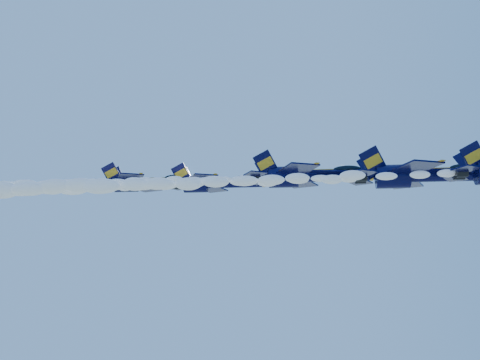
# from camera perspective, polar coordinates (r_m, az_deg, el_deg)

# --- Properties ---
(smoke_trail_jet_lead) EXTENTS (51.68, 1.86, 1.67)m
(smoke_trail_jet_lead) POSITION_cam_1_polar(r_m,az_deg,el_deg) (61.45, -4.31, -0.23)
(smoke_trail_jet_lead) COLOR white
(jet_second) EXTENTS (16.93, 13.89, 6.29)m
(jet_second) POSITION_cam_1_polar(r_m,az_deg,el_deg) (67.85, 17.08, 0.48)
(jet_second) COLOR black
(smoke_trail_jet_second) EXTENTS (51.68, 2.02, 1.82)m
(smoke_trail_jet_second) POSITION_cam_1_polar(r_m,az_deg,el_deg) (69.46, -10.75, -0.51)
(smoke_trail_jet_second) COLOR white
(jet_third) EXTENTS (17.33, 14.22, 6.44)m
(jet_third) POSITION_cam_1_polar(r_m,az_deg,el_deg) (75.33, 6.78, 0.43)
(jet_third) COLOR black
(smoke_trail_jet_third) EXTENTS (51.68, 2.07, 1.86)m
(smoke_trail_jet_third) POSITION_cam_1_polar(r_m,az_deg,el_deg) (81.85, -17.17, -0.45)
(smoke_trail_jet_third) COLOR white
(jet_fourth) EXTENTS (15.82, 12.97, 5.88)m
(jet_fourth) POSITION_cam_1_polar(r_m,az_deg,el_deg) (86.48, -2.16, -0.29)
(jet_fourth) COLOR black
(smoke_trail_jet_fourth) EXTENTS (51.68, 1.89, 1.70)m
(smoke_trail_jet_fourth) POSITION_cam_1_polar(r_m,az_deg,el_deg) (96.58, -21.67, -0.95)
(smoke_trail_jet_fourth) COLOR white
(jet_fifth) EXTENTS (17.85, 14.64, 6.63)m
(jet_fifth) POSITION_cam_1_polar(r_m,az_deg,el_deg) (98.64, -8.74, -0.23)
(jet_fifth) COLOR black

